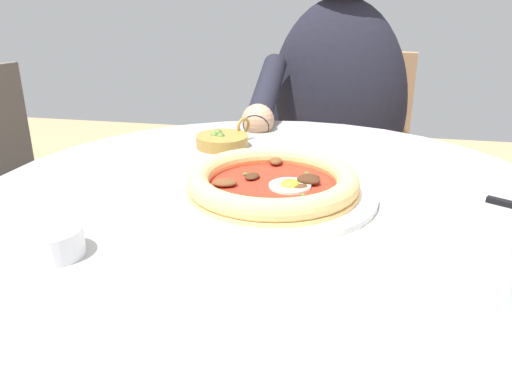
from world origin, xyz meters
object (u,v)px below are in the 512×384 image
olive_pan (223,140)px  cafe_chair_diner (339,168)px  pizza_on_plate (276,184)px  water_glass (494,262)px  steak_knife (500,202)px  ramekin_capers (51,241)px  diner_person (332,179)px  dining_table (271,299)px

olive_pan → cafe_chair_diner: size_ratio=0.14×
pizza_on_plate → olive_pan: (0.23, 0.14, -0.01)m
water_glass → steak_knife: (0.24, -0.06, -0.03)m
ramekin_capers → diner_person: size_ratio=0.06×
water_glass → olive_pan: 0.59m
water_glass → olive_pan: (0.44, 0.39, -0.02)m
dining_table → cafe_chair_diner: size_ratio=1.07×
diner_person → cafe_chair_diner: bearing=-6.0°
steak_knife → cafe_chair_diner: (0.77, 0.25, -0.23)m
pizza_on_plate → water_glass: water_glass is taller
pizza_on_plate → ramekin_capers: pizza_on_plate is taller
dining_table → ramekin_capers: size_ratio=12.29×
ramekin_capers → cafe_chair_diner: size_ratio=0.09×
dining_table → water_glass: bearing=-128.5°
olive_pan → diner_person: diner_person is taller
dining_table → steak_knife: size_ratio=4.73×
pizza_on_plate → diner_person: 0.70m
ramekin_capers → diner_person: (0.88, -0.28, -0.23)m
water_glass → steak_knife: size_ratio=0.40×
water_glass → cafe_chair_diner: 1.06m
diner_person → cafe_chair_diner: size_ratio=1.41×
olive_pan → diner_person: (0.43, -0.19, -0.23)m
pizza_on_plate → steak_knife: bearing=-84.5°
pizza_on_plate → olive_pan: bearing=31.6°
water_glass → ramekin_capers: (-0.01, 0.48, -0.02)m
water_glass → ramekin_capers: water_glass is taller
dining_table → pizza_on_plate: pizza_on_plate is taller
cafe_chair_diner → olive_pan: bearing=159.8°
pizza_on_plate → water_glass: size_ratio=4.01×
steak_knife → pizza_on_plate: bearing=95.5°
water_glass → steak_knife: water_glass is taller
dining_table → ramekin_capers: (-0.22, 0.22, 0.20)m
pizza_on_plate → cafe_chair_diner: 0.84m
pizza_on_plate → ramekin_capers: (-0.22, 0.23, -0.00)m
pizza_on_plate → diner_person: (0.65, -0.06, -0.23)m
olive_pan → cafe_chair_diner: (0.57, -0.21, -0.24)m
olive_pan → diner_person: 0.52m
dining_table → olive_pan: 0.33m
dining_table → water_glass: size_ratio=11.83×
dining_table → water_glass: (-0.21, -0.26, 0.21)m
steak_knife → ramekin_capers: ramekin_capers is taller
ramekin_capers → cafe_chair_diner: 1.09m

